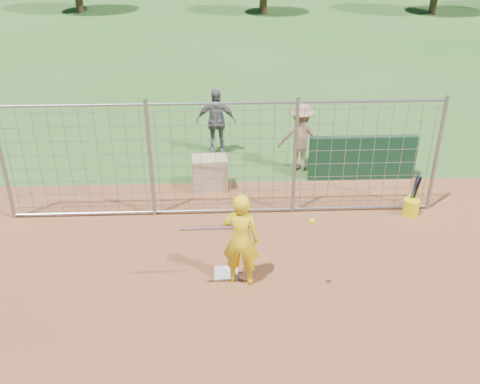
{
  "coord_description": "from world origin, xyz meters",
  "views": [
    {
      "loc": [
        -0.09,
        -8.13,
        5.83
      ],
      "look_at": [
        0.3,
        0.8,
        1.15
      ],
      "focal_mm": 40.0,
      "sensor_mm": 36.0,
      "label": 1
    }
  ],
  "objects_px": {
    "bystander_b": "(216,122)",
    "bucket_with_bats": "(411,205)",
    "equipment_bin": "(210,173)",
    "bystander_c": "(300,137)",
    "batter": "(241,240)"
  },
  "relations": [
    {
      "from": "batter",
      "to": "bucket_with_bats",
      "type": "height_order",
      "value": "batter"
    },
    {
      "from": "equipment_bin",
      "to": "bucket_with_bats",
      "type": "bearing_deg",
      "value": -24.54
    },
    {
      "from": "batter",
      "to": "bucket_with_bats",
      "type": "relative_size",
      "value": 1.8
    },
    {
      "from": "bystander_c",
      "to": "equipment_bin",
      "type": "bearing_deg",
      "value": 31.3
    },
    {
      "from": "batter",
      "to": "equipment_bin",
      "type": "relative_size",
      "value": 2.19
    },
    {
      "from": "batter",
      "to": "bystander_c",
      "type": "distance_m",
      "value": 4.95
    },
    {
      "from": "equipment_bin",
      "to": "bucket_with_bats",
      "type": "xyz_separation_m",
      "value": [
        4.35,
        -1.46,
        -0.15
      ]
    },
    {
      "from": "bystander_b",
      "to": "bystander_c",
      "type": "bearing_deg",
      "value": -24.21
    },
    {
      "from": "bystander_b",
      "to": "equipment_bin",
      "type": "height_order",
      "value": "bystander_b"
    },
    {
      "from": "bystander_b",
      "to": "batter",
      "type": "bearing_deg",
      "value": -82.03
    },
    {
      "from": "batter",
      "to": "equipment_bin",
      "type": "height_order",
      "value": "batter"
    },
    {
      "from": "bystander_b",
      "to": "bucket_with_bats",
      "type": "bearing_deg",
      "value": -36.49
    },
    {
      "from": "bystander_c",
      "to": "bucket_with_bats",
      "type": "relative_size",
      "value": 1.79
    },
    {
      "from": "bystander_b",
      "to": "equipment_bin",
      "type": "distance_m",
      "value": 2.18
    },
    {
      "from": "batter",
      "to": "bucket_with_bats",
      "type": "xyz_separation_m",
      "value": [
        3.78,
        2.2,
        -0.63
      ]
    }
  ]
}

